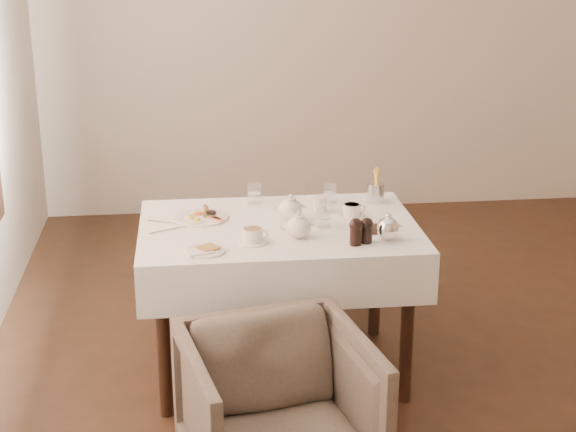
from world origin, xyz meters
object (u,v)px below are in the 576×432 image
(armchair_far, at_px, (278,256))
(table, at_px, (279,249))
(breakfast_plate, at_px, (201,217))
(teapot_centre, at_px, (290,207))
(armchair_near, at_px, (278,413))

(armchair_far, bearing_deg, table, 72.11)
(table, height_order, breakfast_plate, breakfast_plate)
(breakfast_plate, bearing_deg, teapot_centre, 12.83)
(armchair_near, distance_m, breakfast_plate, 1.16)
(armchair_far, bearing_deg, teapot_centre, 76.48)
(table, bearing_deg, armchair_far, 84.32)
(breakfast_plate, bearing_deg, armchair_far, 78.27)
(table, height_order, armchair_far, table)
(table, distance_m, teapot_centre, 0.20)
(teapot_centre, bearing_deg, table, -121.61)
(table, height_order, teapot_centre, teapot_centre)
(armchair_far, xyz_separation_m, breakfast_plate, (-0.43, -0.67, 0.48))
(armchair_far, relative_size, breakfast_plate, 2.46)
(armchair_far, distance_m, breakfast_plate, 0.93)
(armchair_far, bearing_deg, armchair_near, 71.86)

